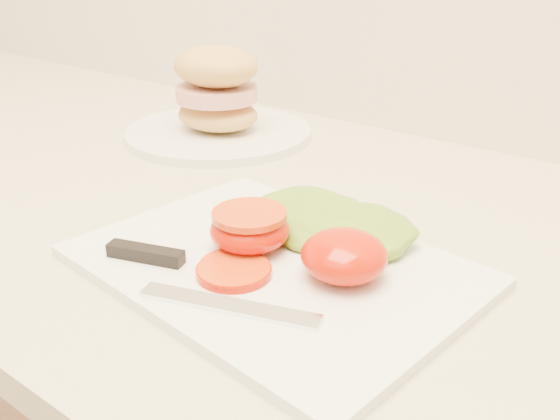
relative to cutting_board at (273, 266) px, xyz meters
The scene contains 9 objects.
cutting_board is the anchor object (origin of this frame).
tomato_half_dome 0.07m from the cutting_board, 13.42° to the left, with size 0.07×0.07×0.04m, color red.
tomato_half_cut 0.04m from the cutting_board, 167.80° to the left, with size 0.07×0.07×0.04m.
tomato_slice_0 0.04m from the cutting_board, 106.60° to the right, with size 0.06×0.06×0.01m, color #D6420F.
tomato_slice_1 0.04m from the cutting_board, 122.40° to the right, with size 0.05×0.05×0.01m, color #D6420F.
lettuce_leaf_0 0.07m from the cutting_board, 95.22° to the left, with size 0.14×0.09×0.03m, color olive.
lettuce_leaf_1 0.08m from the cutting_board, 63.36° to the left, with size 0.12×0.09×0.03m, color olive.
knife 0.08m from the cutting_board, 124.03° to the right, with size 0.21×0.06×0.01m.
sandwich_plate 0.40m from the cutting_board, 139.72° to the left, with size 0.26×0.26×0.13m.
Camera 1 is at (-0.02, 1.20, 1.20)m, focal length 40.00 mm.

